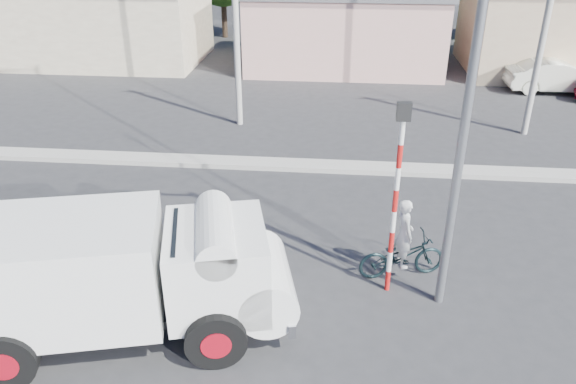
# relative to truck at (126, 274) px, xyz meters

# --- Properties ---
(ground_plane) EXTENTS (120.00, 120.00, 0.00)m
(ground_plane) POSITION_rel_truck_xyz_m (1.94, 0.47, -1.44)
(ground_plane) COLOR #2C2C2F
(ground_plane) RESTS_ON ground
(median) EXTENTS (40.00, 0.80, 0.16)m
(median) POSITION_rel_truck_xyz_m (1.94, 8.47, -1.36)
(median) COLOR #99968E
(median) RESTS_ON ground
(truck) EXTENTS (6.65, 3.71, 2.60)m
(truck) POSITION_rel_truck_xyz_m (0.00, 0.00, 0.00)
(truck) COLOR black
(truck) RESTS_ON ground
(bicycle) EXTENTS (2.13, 1.21, 1.06)m
(bicycle) POSITION_rel_truck_xyz_m (5.48, 2.56, -0.91)
(bicycle) COLOR black
(bicycle) RESTS_ON ground
(cyclist) EXTENTS (0.55, 0.69, 1.67)m
(cyclist) POSITION_rel_truck_xyz_m (5.48, 2.56, -0.61)
(cyclist) COLOR silver
(cyclist) RESTS_ON ground
(car_cream) EXTENTS (4.56, 1.72, 1.49)m
(car_cream) POSITION_rel_truck_xyz_m (13.86, 18.33, -0.70)
(car_cream) COLOR white
(car_cream) RESTS_ON ground
(traffic_pole) EXTENTS (0.28, 0.18, 4.36)m
(traffic_pole) POSITION_rel_truck_xyz_m (5.14, 1.97, 1.15)
(traffic_pole) COLOR red
(traffic_pole) RESTS_ON ground
(streetlight) EXTENTS (2.34, 0.22, 9.00)m
(streetlight) POSITION_rel_truck_xyz_m (6.08, 1.67, 3.52)
(streetlight) COLOR slate
(streetlight) RESTS_ON ground
(building_row) EXTENTS (37.80, 7.30, 4.44)m
(building_row) POSITION_rel_truck_xyz_m (3.04, 22.47, 0.69)
(building_row) COLOR #C1B092
(building_row) RESTS_ON ground
(utility_poles) EXTENTS (35.40, 0.24, 8.00)m
(utility_poles) POSITION_rel_truck_xyz_m (5.19, 12.47, 2.63)
(utility_poles) COLOR #99968E
(utility_poles) RESTS_ON ground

